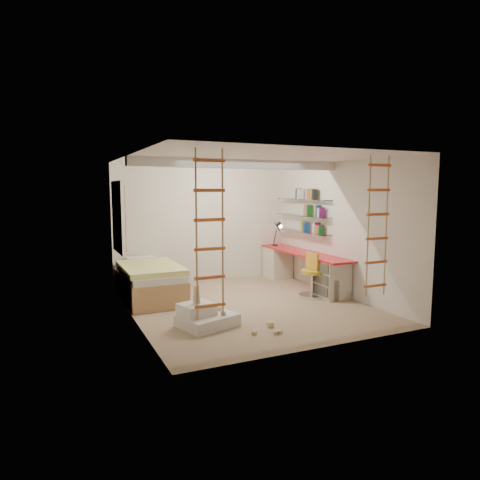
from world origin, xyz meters
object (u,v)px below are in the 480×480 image
bed (149,281)px  swivel_chair (312,281)px  desk (302,268)px  play_platform (205,317)px

bed → swivel_chair: 3.12m
desk → play_platform: size_ratio=2.90×
swivel_chair → play_platform: size_ratio=0.89×
bed → swivel_chair: size_ratio=2.33×
bed → play_platform: bearing=-78.8°
desk → swivel_chair: 0.90m
bed → play_platform: 2.05m
desk → swivel_chair: bearing=-110.6°
swivel_chair → bed: bearing=157.3°
bed → play_platform: size_ratio=2.07×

